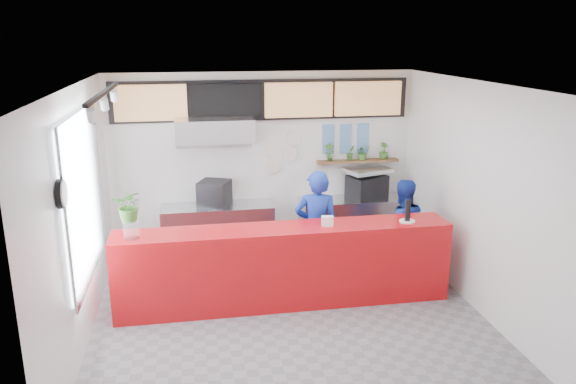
# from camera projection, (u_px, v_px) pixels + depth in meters

# --- Properties ---
(floor) EXTENTS (5.00, 5.00, 0.00)m
(floor) POSITION_uv_depth(u_px,v_px,m) (290.00, 317.00, 7.35)
(floor) COLOR slate
(floor) RESTS_ON ground
(ceiling) EXTENTS (5.00, 5.00, 0.00)m
(ceiling) POSITION_uv_depth(u_px,v_px,m) (290.00, 85.00, 6.53)
(ceiling) COLOR silver
(wall_back) EXTENTS (5.00, 0.00, 5.00)m
(wall_back) POSITION_uv_depth(u_px,v_px,m) (263.00, 163.00, 9.31)
(wall_back) COLOR white
(wall_back) RESTS_ON ground
(wall_left) EXTENTS (0.00, 5.00, 5.00)m
(wall_left) POSITION_uv_depth(u_px,v_px,m) (79.00, 219.00, 6.52)
(wall_left) COLOR white
(wall_left) RESTS_ON ground
(wall_right) EXTENTS (0.00, 5.00, 5.00)m
(wall_right) POSITION_uv_depth(u_px,v_px,m) (477.00, 198.00, 7.36)
(wall_right) COLOR white
(wall_right) RESTS_ON ground
(service_counter) EXTENTS (4.50, 0.60, 1.10)m
(service_counter) POSITION_uv_depth(u_px,v_px,m) (285.00, 266.00, 7.58)
(service_counter) COLOR red
(service_counter) RESTS_ON ground
(cream_band) EXTENTS (5.00, 0.02, 0.80)m
(cream_band) POSITION_uv_depth(u_px,v_px,m) (263.00, 97.00, 9.00)
(cream_band) COLOR beige
(cream_band) RESTS_ON wall_back
(prep_bench) EXTENTS (1.80, 0.60, 0.90)m
(prep_bench) POSITION_uv_depth(u_px,v_px,m) (218.00, 232.00, 9.18)
(prep_bench) COLOR #B2B5BA
(prep_bench) RESTS_ON ground
(panini_oven) EXTENTS (0.59, 0.59, 0.41)m
(panini_oven) POSITION_uv_depth(u_px,v_px,m) (214.00, 193.00, 9.00)
(panini_oven) COLOR black
(panini_oven) RESTS_ON prep_bench
(extraction_hood) EXTENTS (1.20, 0.70, 0.35)m
(extraction_hood) POSITION_uv_depth(u_px,v_px,m) (214.00, 129.00, 8.67)
(extraction_hood) COLOR #B2B5BA
(extraction_hood) RESTS_ON ceiling
(hood_lip) EXTENTS (1.20, 0.69, 0.31)m
(hood_lip) POSITION_uv_depth(u_px,v_px,m) (215.00, 142.00, 8.72)
(hood_lip) COLOR #B2B5BA
(hood_lip) RESTS_ON ceiling
(right_bench) EXTENTS (1.80, 0.60, 0.90)m
(right_bench) POSITION_uv_depth(u_px,v_px,m) (353.00, 224.00, 9.56)
(right_bench) COLOR #B2B5BA
(right_bench) RESTS_ON ground
(espresso_machine) EXTENTS (0.72, 0.63, 0.39)m
(espresso_machine) POSITION_uv_depth(u_px,v_px,m) (367.00, 187.00, 9.42)
(espresso_machine) COLOR black
(espresso_machine) RESTS_ON right_bench
(espresso_tray) EXTENTS (0.84, 0.70, 0.07)m
(espresso_tray) POSITION_uv_depth(u_px,v_px,m) (367.00, 170.00, 9.34)
(espresso_tray) COLOR silver
(espresso_tray) RESTS_ON espresso_machine
(herb_shelf) EXTENTS (1.40, 0.18, 0.04)m
(herb_shelf) POSITION_uv_depth(u_px,v_px,m) (358.00, 161.00, 9.48)
(herb_shelf) COLOR brown
(herb_shelf) RESTS_ON wall_back
(menu_board_far_left) EXTENTS (1.10, 0.10, 0.55)m
(menu_board_far_left) POSITION_uv_depth(u_px,v_px,m) (151.00, 103.00, 8.62)
(menu_board_far_left) COLOR tan
(menu_board_far_left) RESTS_ON wall_back
(menu_board_mid_left) EXTENTS (1.10, 0.10, 0.55)m
(menu_board_mid_left) POSITION_uv_depth(u_px,v_px,m) (226.00, 101.00, 8.81)
(menu_board_mid_left) COLOR black
(menu_board_mid_left) RESTS_ON wall_back
(menu_board_mid_right) EXTENTS (1.10, 0.10, 0.55)m
(menu_board_mid_right) POSITION_uv_depth(u_px,v_px,m) (299.00, 100.00, 9.01)
(menu_board_mid_right) COLOR tan
(menu_board_mid_right) RESTS_ON wall_back
(menu_board_far_right) EXTENTS (1.10, 0.10, 0.55)m
(menu_board_far_right) POSITION_uv_depth(u_px,v_px,m) (368.00, 99.00, 9.20)
(menu_board_far_right) COLOR tan
(menu_board_far_right) RESTS_ON wall_back
(soffit) EXTENTS (4.80, 0.04, 0.65)m
(soffit) POSITION_uv_depth(u_px,v_px,m) (263.00, 100.00, 8.99)
(soffit) COLOR black
(soffit) RESTS_ON wall_back
(window_pane) EXTENTS (0.04, 2.20, 1.90)m
(window_pane) POSITION_uv_depth(u_px,v_px,m) (84.00, 195.00, 6.76)
(window_pane) COLOR silver
(window_pane) RESTS_ON wall_left
(window_frame) EXTENTS (0.03, 2.30, 2.00)m
(window_frame) POSITION_uv_depth(u_px,v_px,m) (86.00, 195.00, 6.76)
(window_frame) COLOR #B2B5BA
(window_frame) RESTS_ON wall_left
(wall_clock_rim) EXTENTS (0.05, 0.30, 0.30)m
(wall_clock_rim) POSITION_uv_depth(u_px,v_px,m) (61.00, 194.00, 5.53)
(wall_clock_rim) COLOR black
(wall_clock_rim) RESTS_ON wall_left
(wall_clock_face) EXTENTS (0.02, 0.26, 0.26)m
(wall_clock_face) POSITION_uv_depth(u_px,v_px,m) (64.00, 194.00, 5.53)
(wall_clock_face) COLOR white
(wall_clock_face) RESTS_ON wall_left
(track_rail) EXTENTS (0.05, 2.40, 0.04)m
(track_rail) POSITION_uv_depth(u_px,v_px,m) (103.00, 93.00, 6.20)
(track_rail) COLOR black
(track_rail) RESTS_ON ceiling
(dec_plate_a) EXTENTS (0.24, 0.03, 0.24)m
(dec_plate_a) POSITION_uv_depth(u_px,v_px,m) (272.00, 149.00, 9.24)
(dec_plate_a) COLOR silver
(dec_plate_a) RESTS_ON wall_back
(dec_plate_b) EXTENTS (0.24, 0.03, 0.24)m
(dec_plate_b) POSITION_uv_depth(u_px,v_px,m) (290.00, 154.00, 9.32)
(dec_plate_b) COLOR silver
(dec_plate_b) RESTS_ON wall_back
(dec_plate_c) EXTENTS (0.24, 0.03, 0.24)m
(dec_plate_c) POSITION_uv_depth(u_px,v_px,m) (272.00, 166.00, 9.32)
(dec_plate_c) COLOR silver
(dec_plate_c) RESTS_ON wall_back
(dec_plate_d) EXTENTS (0.24, 0.03, 0.24)m
(dec_plate_d) POSITION_uv_depth(u_px,v_px,m) (293.00, 139.00, 9.26)
(dec_plate_d) COLOR silver
(dec_plate_d) RESTS_ON wall_back
(photo_frame_a) EXTENTS (0.20, 0.02, 0.25)m
(photo_frame_a) POSITION_uv_depth(u_px,v_px,m) (329.00, 132.00, 9.34)
(photo_frame_a) COLOR #598CBF
(photo_frame_a) RESTS_ON wall_back
(photo_frame_b) EXTENTS (0.20, 0.02, 0.25)m
(photo_frame_b) POSITION_uv_depth(u_px,v_px,m) (346.00, 131.00, 9.39)
(photo_frame_b) COLOR #598CBF
(photo_frame_b) RESTS_ON wall_back
(photo_frame_c) EXTENTS (0.20, 0.02, 0.25)m
(photo_frame_c) POSITION_uv_depth(u_px,v_px,m) (363.00, 131.00, 9.44)
(photo_frame_c) COLOR #598CBF
(photo_frame_c) RESTS_ON wall_back
(photo_frame_d) EXTENTS (0.20, 0.02, 0.25)m
(photo_frame_d) POSITION_uv_depth(u_px,v_px,m) (328.00, 147.00, 9.41)
(photo_frame_d) COLOR #598CBF
(photo_frame_d) RESTS_ON wall_back
(photo_frame_e) EXTENTS (0.20, 0.02, 0.25)m
(photo_frame_e) POSITION_uv_depth(u_px,v_px,m) (345.00, 146.00, 9.46)
(photo_frame_e) COLOR #598CBF
(photo_frame_e) RESTS_ON wall_back
(photo_frame_f) EXTENTS (0.20, 0.02, 0.25)m
(photo_frame_f) POSITION_uv_depth(u_px,v_px,m) (363.00, 145.00, 9.51)
(photo_frame_f) COLOR #598CBF
(photo_frame_f) RESTS_ON wall_back
(staff_center) EXTENTS (0.70, 0.53, 1.73)m
(staff_center) POSITION_uv_depth(u_px,v_px,m) (317.00, 229.00, 8.07)
(staff_center) COLOR #152F96
(staff_center) RESTS_ON ground
(staff_right) EXTENTS (0.79, 0.64, 1.53)m
(staff_right) POSITION_uv_depth(u_px,v_px,m) (401.00, 229.00, 8.38)
(staff_right) COLOR #152F96
(staff_right) RESTS_ON ground
(herb_a) EXTENTS (0.17, 0.12, 0.30)m
(herb_a) POSITION_uv_depth(u_px,v_px,m) (330.00, 152.00, 9.36)
(herb_a) COLOR #396D26
(herb_a) RESTS_ON herb_shelf
(herb_b) EXTENTS (0.17, 0.15, 0.26)m
(herb_b) POSITION_uv_depth(u_px,v_px,m) (351.00, 153.00, 9.42)
(herb_b) COLOR #396D26
(herb_b) RESTS_ON herb_shelf
(herb_c) EXTENTS (0.24, 0.21, 0.26)m
(herb_c) POSITION_uv_depth(u_px,v_px,m) (363.00, 152.00, 9.46)
(herb_c) COLOR #396D26
(herb_c) RESTS_ON herb_shelf
(herb_d) EXTENTS (0.20, 0.19, 0.28)m
(herb_d) POSITION_uv_depth(u_px,v_px,m) (384.00, 151.00, 9.52)
(herb_d) COLOR #396D26
(herb_d) RESTS_ON herb_shelf
(glass_vase) EXTENTS (0.23, 0.23, 0.25)m
(glass_vase) POSITION_uv_depth(u_px,v_px,m) (132.00, 229.00, 7.00)
(glass_vase) COLOR white
(glass_vase) RESTS_ON service_counter
(basil_vase) EXTENTS (0.42, 0.37, 0.42)m
(basil_vase) POSITION_uv_depth(u_px,v_px,m) (130.00, 206.00, 6.91)
(basil_vase) COLOR #396D26
(basil_vase) RESTS_ON glass_vase
(napkin_holder) EXTENTS (0.16, 0.11, 0.13)m
(napkin_holder) POSITION_uv_depth(u_px,v_px,m) (327.00, 221.00, 7.48)
(napkin_holder) COLOR white
(napkin_holder) RESTS_ON service_counter
(white_plate) EXTENTS (0.25, 0.25, 0.02)m
(white_plate) POSITION_uv_depth(u_px,v_px,m) (407.00, 221.00, 7.65)
(white_plate) COLOR white
(white_plate) RESTS_ON service_counter
(pepper_mill) EXTENTS (0.10, 0.10, 0.29)m
(pepper_mill) POSITION_uv_depth(u_px,v_px,m) (408.00, 210.00, 7.61)
(pepper_mill) COLOR black
(pepper_mill) RESTS_ON white_plate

